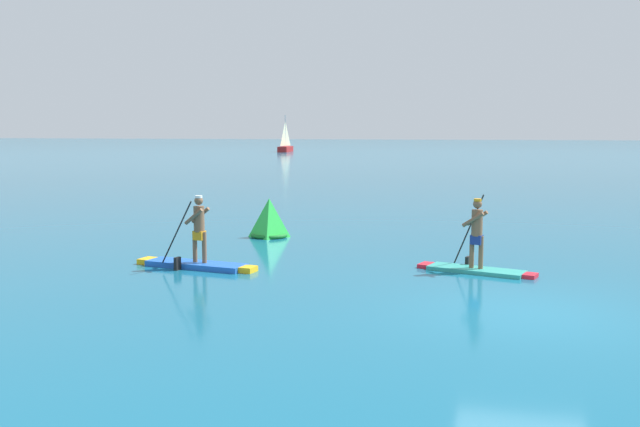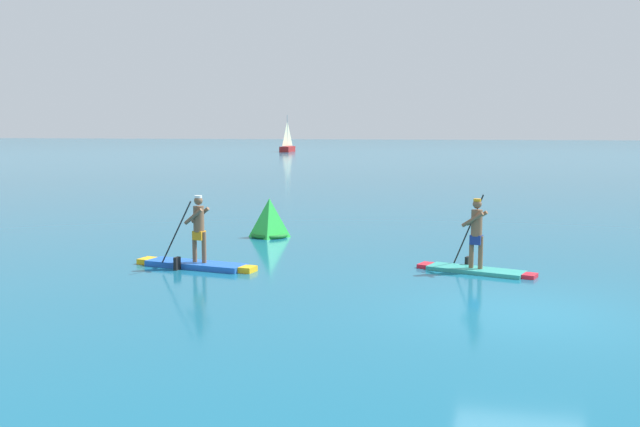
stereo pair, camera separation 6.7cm
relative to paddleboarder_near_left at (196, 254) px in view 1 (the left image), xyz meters
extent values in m
plane|color=#145B7A|center=(7.66, -2.42, -0.33)|extent=(440.00, 440.00, 0.00)
cube|color=blue|center=(-0.01, 0.01, -0.26)|extent=(2.63, 1.05, 0.13)
cube|color=yellow|center=(-1.43, 0.22, -0.26)|extent=(0.39, 0.52, 0.13)
cube|color=yellow|center=(1.41, -0.20, -0.26)|extent=(0.38, 0.45, 0.13)
cylinder|color=brown|center=(-0.04, 0.01, 0.19)|extent=(0.11, 0.11, 0.76)
cylinder|color=brown|center=(0.23, -0.03, 0.19)|extent=(0.11, 0.11, 0.76)
cube|color=orange|center=(0.10, -0.01, 0.47)|extent=(0.29, 0.26, 0.22)
cylinder|color=brown|center=(0.10, -0.01, 0.88)|extent=(0.26, 0.26, 0.62)
sphere|color=brown|center=(0.10, -0.01, 1.32)|extent=(0.21, 0.21, 0.21)
cylinder|color=white|center=(0.10, -0.01, 1.42)|extent=(0.18, 0.18, 0.06)
cylinder|color=brown|center=(0.02, -0.15, 0.95)|extent=(0.52, 0.17, 0.43)
cylinder|color=brown|center=(0.07, 0.15, 0.95)|extent=(0.52, 0.17, 0.43)
cylinder|color=black|center=(-0.32, -0.39, 0.59)|extent=(0.87, 0.17, 1.54)
cube|color=black|center=(-0.32, -0.39, -0.17)|extent=(0.11, 0.21, 0.32)
cube|color=teal|center=(6.65, 1.12, -0.28)|extent=(2.36, 1.30, 0.09)
cube|color=red|center=(5.43, 1.47, -0.28)|extent=(0.41, 0.55, 0.09)
cube|color=red|center=(7.86, 0.77, -0.28)|extent=(0.39, 0.48, 0.09)
cylinder|color=brown|center=(6.53, 1.15, 0.15)|extent=(0.11, 0.11, 0.78)
cylinder|color=brown|center=(6.75, 1.09, 0.15)|extent=(0.11, 0.11, 0.78)
cube|color=navy|center=(6.64, 1.12, 0.45)|extent=(0.31, 0.28, 0.22)
cylinder|color=brown|center=(6.64, 1.12, 0.85)|extent=(0.26, 0.26, 0.62)
sphere|color=brown|center=(6.64, 1.12, 1.29)|extent=(0.21, 0.21, 0.21)
cylinder|color=orange|center=(6.64, 1.12, 1.39)|extent=(0.18, 0.18, 0.06)
cylinder|color=brown|center=(6.55, 0.99, 0.94)|extent=(0.53, 0.25, 0.41)
cylinder|color=brown|center=(6.63, 1.28, 0.94)|extent=(0.53, 0.25, 0.41)
cylinder|color=black|center=(6.43, 1.65, 0.61)|extent=(0.71, 0.24, 1.76)
cube|color=black|center=(6.43, 1.65, -0.21)|extent=(0.13, 0.21, 0.32)
pyramid|color=green|center=(0.15, 5.22, 0.28)|extent=(1.12, 1.12, 1.22)
torus|color=#167226|center=(0.15, 5.22, -0.27)|extent=(1.17, 1.17, 0.12)
cube|color=#A51E1E|center=(-24.34, 87.09, 0.07)|extent=(1.99, 5.77, 0.80)
cylinder|color=#B2B2B7|center=(-24.34, 87.09, 2.79)|extent=(0.12, 0.12, 4.63)
pyramid|color=beige|center=(-24.34, 87.09, 2.45)|extent=(0.45, 2.53, 3.74)
camera|label=1|loc=(7.15, -15.90, 3.03)|focal=40.13mm
camera|label=2|loc=(7.22, -15.88, 3.03)|focal=40.13mm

